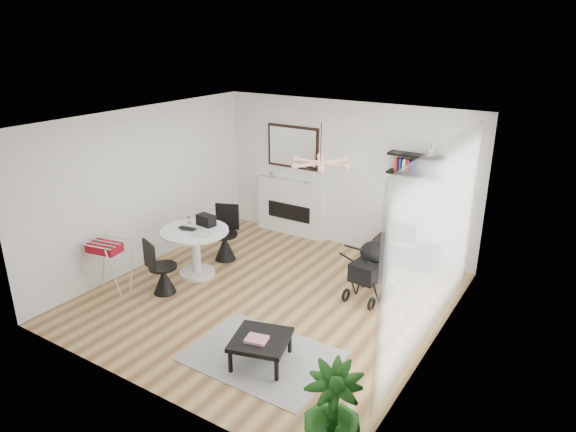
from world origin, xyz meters
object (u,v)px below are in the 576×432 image
Objects in this scene: crt_tv at (407,230)px; coffee_table at (261,340)px; tv_console at (406,252)px; dining_table at (196,245)px; drying_rack at (109,265)px; potted_plant at (332,412)px; stroller at (371,272)px; fireplace at (291,201)px.

crt_tv reaches higher than coffee_table.
dining_table reaches higher than tv_console.
potted_plant reaches higher than drying_rack.
stroller is 2.30m from coffee_table.
drying_rack reaches higher than tv_console.
potted_plant is (0.96, -3.08, 0.08)m from stroller.
potted_plant is at bearing -54.11° from fireplace.
fireplace is 3.73m from drying_rack.
stroller is at bearing -32.91° from fireplace.
drying_rack is (-0.73, -1.15, -0.08)m from dining_table.
tv_console reaches higher than coffee_table.
fireplace reaches higher than potted_plant.
coffee_table is (-0.44, -2.26, -0.10)m from stroller.
crt_tv is 0.46× the size of dining_table.
stroller is 1.16× the size of coffee_table.
fireplace is at bearing 177.04° from tv_console.
fireplace is 2.23× the size of stroller.
drying_rack is (-3.52, -3.43, 0.25)m from tv_console.
drying_rack is at bearing -122.49° from dining_table.
tv_console is 3.71m from coffee_table.
crt_tv is 0.52× the size of stroller.
tv_console is 2.17× the size of crt_tv.
coffee_table is at bearing -95.91° from stroller.
coffee_table is at bearing -31.37° from dining_table.
fireplace reaches higher than stroller.
fireplace is 4.27× the size of crt_tv.
dining_table is (-2.78, -2.28, 0.33)m from tv_console.
tv_console is at bearing -2.96° from fireplace.
crt_tv is 0.51× the size of potted_plant.
dining_table is at bearing 47.61° from drying_rack.
stroller is at bearing 20.26° from drying_rack.
dining_table is at bearing -140.64° from tv_console.
dining_table is 1.11× the size of potted_plant.
fireplace is 2.44m from crt_tv.
fireplace is 5.72m from potted_plant.
fireplace reaches higher than crt_tv.
dining_table is at bearing 148.99° from potted_plant.
drying_rack is (-3.52, -3.43, -0.18)m from crt_tv.
drying_rack reaches higher than crt_tv.
dining_table reaches higher than coffee_table.
fireplace is 4.29m from coffee_table.
coffee_table is 0.84× the size of potted_plant.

